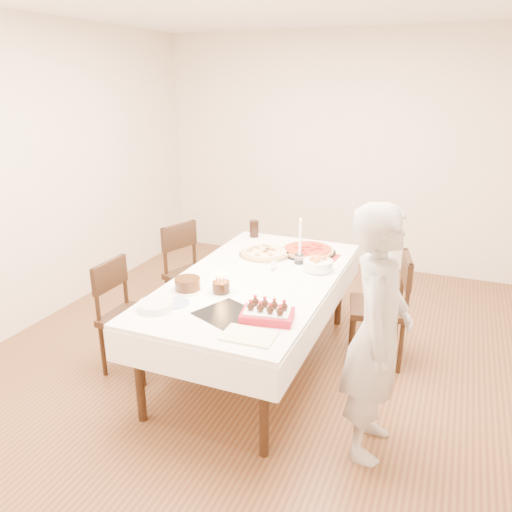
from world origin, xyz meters
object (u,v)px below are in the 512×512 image
at_px(pizza_white, 265,253).
at_px(pizza_pepperoni, 308,250).
at_px(chair_left_dessert, 134,318).
at_px(strawberry_box, 267,314).
at_px(cola_glass, 254,229).
at_px(chair_left_savory, 195,276).
at_px(dining_table, 256,322).
at_px(layer_cake, 188,284).
at_px(pasta_bowl, 318,265).
at_px(taper_candle, 300,240).
at_px(birthday_cake, 221,282).
at_px(chair_right_savory, 377,308).
at_px(person, 377,334).

relative_size(pizza_white, pizza_pepperoni, 0.93).
height_order(chair_left_dessert, strawberry_box, chair_left_dessert).
relative_size(pizza_white, cola_glass, 2.82).
bearing_deg(chair_left_savory, pizza_pepperoni, -148.66).
xyz_separation_m(dining_table, layer_cake, (-0.36, -0.41, 0.42)).
height_order(pizza_white, pasta_bowl, pasta_bowl).
relative_size(chair_left_savory, chair_left_dessert, 1.05).
distance_m(chair_left_savory, taper_candle, 1.12).
bearing_deg(layer_cake, taper_candle, 55.78).
height_order(chair_left_savory, cola_glass, chair_left_savory).
height_order(chair_left_savory, chair_left_dessert, chair_left_savory).
relative_size(chair_left_dessert, pizza_pepperoni, 1.84).
xyz_separation_m(chair_left_dessert, layer_cake, (0.48, 0.01, 0.35)).
distance_m(pizza_white, birthday_cake, 0.85).
relative_size(pasta_bowl, strawberry_box, 0.72).
xyz_separation_m(chair_right_savory, pasta_bowl, (-0.47, -0.12, 0.34)).
distance_m(dining_table, taper_candle, 0.74).
distance_m(chair_left_savory, layer_cake, 1.04).
xyz_separation_m(chair_right_savory, chair_left_savory, (-1.66, 0.03, 0.01)).
distance_m(chair_left_dessert, pizza_pepperoni, 1.56).
bearing_deg(layer_cake, pizza_white, 75.34).
xyz_separation_m(chair_left_savory, pizza_pepperoni, (0.99, 0.23, 0.31)).
xyz_separation_m(chair_right_savory, layer_cake, (-1.22, -0.85, 0.34)).
bearing_deg(chair_left_savory, strawberry_box, 154.45).
bearing_deg(chair_left_savory, taper_candle, -164.41).
bearing_deg(chair_right_savory, cola_glass, 145.71).
height_order(chair_right_savory, birthday_cake, chair_right_savory).
height_order(dining_table, layer_cake, layer_cake).
xyz_separation_m(chair_left_dessert, birthday_cake, (0.72, 0.07, 0.38)).
xyz_separation_m(pizza_pepperoni, taper_candle, (0.01, -0.28, 0.17)).
bearing_deg(taper_candle, person, -52.15).
distance_m(pizza_white, pasta_bowl, 0.54).
distance_m(pizza_pepperoni, cola_glass, 0.66).
bearing_deg(person, chair_left_savory, 57.83).
distance_m(chair_right_savory, person, 1.11).
distance_m(chair_left_dessert, strawberry_box, 1.24).
relative_size(chair_left_dessert, cola_glass, 5.57).
bearing_deg(pasta_bowl, taper_candle, 152.30).
bearing_deg(pizza_pepperoni, strawberry_box, -84.16).
xyz_separation_m(pizza_white, cola_glass, (-0.29, 0.45, 0.06)).
distance_m(pizza_white, taper_candle, 0.38).
bearing_deg(taper_candle, pasta_bowl, -27.70).
xyz_separation_m(dining_table, birthday_cake, (-0.12, -0.35, 0.45)).
distance_m(chair_left_dessert, taper_candle, 1.44).
relative_size(chair_left_savory, strawberry_box, 2.89).
bearing_deg(layer_cake, chair_left_dessert, -178.76).
bearing_deg(birthday_cake, strawberry_box, -30.56).
bearing_deg(strawberry_box, pasta_bowl, 86.30).
xyz_separation_m(chair_left_dessert, pizza_pepperoni, (1.04, 1.12, 0.33)).
xyz_separation_m(chair_left_dessert, person, (1.85, -0.19, 0.34)).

